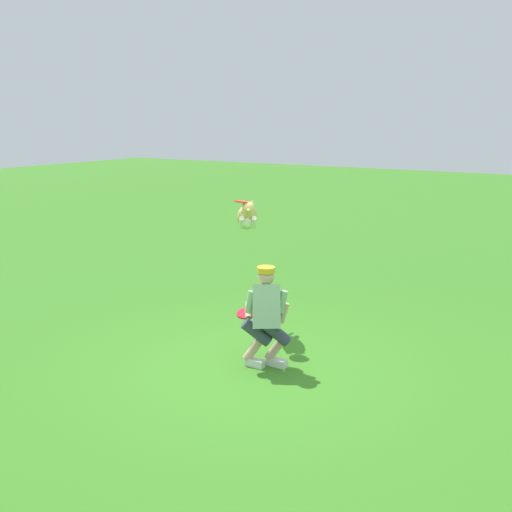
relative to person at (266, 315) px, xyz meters
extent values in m
plane|color=#387B22|center=(0.12, 0.11, -0.70)|extent=(60.00, 60.00, 0.00)
cube|color=silver|center=(-0.12, -0.08, -0.65)|extent=(0.26, 0.10, 0.10)
cylinder|color=tan|center=(-0.09, -0.12, -0.46)|extent=(0.32, 0.26, 0.37)
cylinder|color=#373F52|center=(-0.10, -0.06, -0.23)|extent=(0.42, 0.35, 0.37)
cube|color=silver|center=(0.12, 0.07, -0.65)|extent=(0.26, 0.10, 0.10)
cylinder|color=tan|center=(0.15, 0.03, -0.46)|extent=(0.32, 0.26, 0.37)
cylinder|color=#373F52|center=(0.10, 0.07, -0.23)|extent=(0.42, 0.35, 0.37)
cube|color=#8AB889|center=(-0.02, 0.03, 0.11)|extent=(0.51, 0.53, 0.58)
cylinder|color=#8AB889|center=(-0.18, -0.10, 0.17)|extent=(0.16, 0.15, 0.29)
cylinder|color=#8AB889|center=(0.16, 0.12, 0.17)|extent=(0.16, 0.15, 0.29)
cylinder|color=tan|center=(0.28, -0.03, -0.01)|extent=(0.22, 0.28, 0.19)
cylinder|color=tan|center=(-0.17, -0.14, 0.01)|extent=(0.16, 0.15, 0.27)
sphere|color=tan|center=(0.03, -0.05, 0.47)|extent=(0.21, 0.21, 0.21)
cylinder|color=gold|center=(0.03, -0.05, 0.56)|extent=(0.22, 0.22, 0.07)
cylinder|color=gold|center=(0.09, -0.14, 0.53)|extent=(0.12, 0.12, 0.02)
ellipsoid|color=tan|center=(1.00, -1.14, 0.98)|extent=(0.64, 0.75, 0.58)
ellipsoid|color=silver|center=(0.90, -0.99, 0.95)|extent=(0.15, 0.21, 0.18)
sphere|color=tan|center=(0.76, -0.79, 1.18)|extent=(0.17, 0.17, 0.17)
cone|color=tan|center=(0.71, -0.72, 1.16)|extent=(0.13, 0.13, 0.09)
cone|color=tan|center=(0.82, -0.77, 1.26)|extent=(0.06, 0.06, 0.07)
cone|color=tan|center=(0.73, -0.84, 1.26)|extent=(0.06, 0.06, 0.07)
cylinder|color=silver|center=(0.96, -0.93, 0.93)|extent=(0.22, 0.28, 0.23)
cylinder|color=silver|center=(0.82, -1.03, 0.93)|extent=(0.22, 0.28, 0.23)
cylinder|color=tan|center=(1.18, -1.25, 0.93)|extent=(0.22, 0.28, 0.23)
cylinder|color=tan|center=(1.04, -1.35, 0.93)|extent=(0.22, 0.28, 0.23)
cylinder|color=silver|center=(1.23, -1.47, 1.03)|extent=(0.15, 0.19, 0.23)
cylinder|color=red|center=(0.86, -0.80, 1.25)|extent=(0.35, 0.34, 0.07)
cylinder|color=red|center=(0.37, -0.12, -0.09)|extent=(0.33, 0.32, 0.10)
camera|label=1|loc=(-3.46, 5.84, 2.37)|focal=40.27mm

